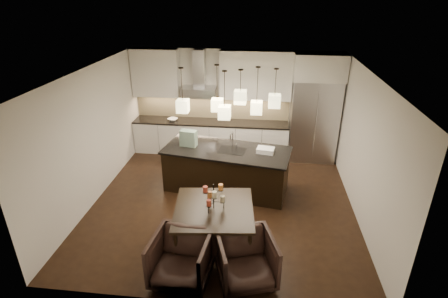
# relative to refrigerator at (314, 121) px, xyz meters

# --- Properties ---
(floor) EXTENTS (5.50, 5.50, 0.02)m
(floor) POSITION_rel_refrigerator_xyz_m (-2.10, -2.38, -1.08)
(floor) COLOR black
(floor) RESTS_ON ground
(ceiling) EXTENTS (5.50, 5.50, 0.02)m
(ceiling) POSITION_rel_refrigerator_xyz_m (-2.10, -2.38, 1.73)
(ceiling) COLOR white
(ceiling) RESTS_ON wall_back
(wall_back) EXTENTS (5.50, 0.02, 2.80)m
(wall_back) POSITION_rel_refrigerator_xyz_m (-2.10, 0.38, 0.32)
(wall_back) COLOR silver
(wall_back) RESTS_ON ground
(wall_front) EXTENTS (5.50, 0.02, 2.80)m
(wall_front) POSITION_rel_refrigerator_xyz_m (-2.10, -5.14, 0.32)
(wall_front) COLOR silver
(wall_front) RESTS_ON ground
(wall_left) EXTENTS (0.02, 5.50, 2.80)m
(wall_left) POSITION_rel_refrigerator_xyz_m (-4.86, -2.38, 0.32)
(wall_left) COLOR silver
(wall_left) RESTS_ON ground
(wall_right) EXTENTS (0.02, 5.50, 2.80)m
(wall_right) POSITION_rel_refrigerator_xyz_m (0.66, -2.38, 0.32)
(wall_right) COLOR silver
(wall_right) RESTS_ON ground
(refrigerator) EXTENTS (1.20, 0.72, 2.15)m
(refrigerator) POSITION_rel_refrigerator_xyz_m (0.00, 0.00, 0.00)
(refrigerator) COLOR #B7B7BA
(refrigerator) RESTS_ON floor
(fridge_panel) EXTENTS (1.26, 0.72, 0.65)m
(fridge_panel) POSITION_rel_refrigerator_xyz_m (0.00, 0.00, 1.40)
(fridge_panel) COLOR silver
(fridge_panel) RESTS_ON refrigerator
(lower_cabinets) EXTENTS (4.21, 0.62, 0.88)m
(lower_cabinets) POSITION_rel_refrigerator_xyz_m (-2.73, 0.05, -0.64)
(lower_cabinets) COLOR silver
(lower_cabinets) RESTS_ON floor
(countertop) EXTENTS (4.21, 0.66, 0.04)m
(countertop) POSITION_rel_refrigerator_xyz_m (-2.73, 0.05, -0.17)
(countertop) COLOR black
(countertop) RESTS_ON lower_cabinets
(backsplash) EXTENTS (4.21, 0.02, 0.63)m
(backsplash) POSITION_rel_refrigerator_xyz_m (-2.73, 0.35, 0.16)
(backsplash) COLOR tan
(backsplash) RESTS_ON countertop
(upper_cab_left) EXTENTS (1.25, 0.35, 1.25)m
(upper_cab_left) POSITION_rel_refrigerator_xyz_m (-4.20, 0.19, 1.10)
(upper_cab_left) COLOR silver
(upper_cab_left) RESTS_ON wall_back
(upper_cab_right) EXTENTS (1.85, 0.35, 1.25)m
(upper_cab_right) POSITION_rel_refrigerator_xyz_m (-1.55, 0.19, 1.10)
(upper_cab_right) COLOR silver
(upper_cab_right) RESTS_ON wall_back
(hood_canopy) EXTENTS (0.90, 0.52, 0.24)m
(hood_canopy) POSITION_rel_refrigerator_xyz_m (-3.03, 0.10, 0.65)
(hood_canopy) COLOR #B7B7BA
(hood_canopy) RESTS_ON wall_back
(hood_chimney) EXTENTS (0.30, 0.28, 0.96)m
(hood_chimney) POSITION_rel_refrigerator_xyz_m (-3.03, 0.21, 1.24)
(hood_chimney) COLOR #B7B7BA
(hood_chimney) RESTS_ON hood_canopy
(fruit_bowl) EXTENTS (0.34, 0.34, 0.06)m
(fruit_bowl) POSITION_rel_refrigerator_xyz_m (-3.77, 0.00, -0.12)
(fruit_bowl) COLOR silver
(fruit_bowl) RESTS_ON countertop
(island_body) EXTENTS (2.83, 1.51, 0.94)m
(island_body) POSITION_rel_refrigerator_xyz_m (-2.08, -1.85, -0.60)
(island_body) COLOR black
(island_body) RESTS_ON floor
(island_top) EXTENTS (2.92, 1.61, 0.04)m
(island_top) POSITION_rel_refrigerator_xyz_m (-2.08, -1.85, -0.11)
(island_top) COLOR black
(island_top) RESTS_ON island_body
(faucet) EXTENTS (0.15, 0.27, 0.41)m
(faucet) POSITION_rel_refrigerator_xyz_m (-1.96, -1.76, 0.12)
(faucet) COLOR silver
(faucet) RESTS_ON island_top
(tote_bag) EXTENTS (0.39, 0.25, 0.36)m
(tote_bag) POSITION_rel_refrigerator_xyz_m (-2.95, -1.74, 0.09)
(tote_bag) COLOR #144730
(tote_bag) RESTS_ON island_top
(food_container) EXTENTS (0.40, 0.32, 0.11)m
(food_container) POSITION_rel_refrigerator_xyz_m (-1.23, -1.91, -0.03)
(food_container) COLOR silver
(food_container) RESTS_ON island_top
(dining_table) EXTENTS (1.47, 1.47, 0.80)m
(dining_table) POSITION_rel_refrigerator_xyz_m (-2.08, -3.84, -0.67)
(dining_table) COLOR black
(dining_table) RESTS_ON floor
(candelabra) EXTENTS (0.42, 0.42, 0.47)m
(candelabra) POSITION_rel_refrigerator_xyz_m (-2.08, -3.84, -0.04)
(candelabra) COLOR black
(candelabra) RESTS_ON dining_table
(candle_a) EXTENTS (0.09, 0.09, 0.11)m
(candle_a) POSITION_rel_refrigerator_xyz_m (-1.93, -3.83, -0.08)
(candle_a) COLOR beige
(candle_a) RESTS_ON candelabra
(candle_b) EXTENTS (0.09, 0.09, 0.11)m
(candle_b) POSITION_rel_refrigerator_xyz_m (-2.17, -3.72, -0.08)
(candle_b) COLOR orange
(candle_b) RESTS_ON candelabra
(candle_c) EXTENTS (0.09, 0.09, 0.11)m
(candle_c) POSITION_rel_refrigerator_xyz_m (-2.14, -3.98, -0.08)
(candle_c) COLOR #AB3B29
(candle_c) RESTS_ON candelabra
(candle_d) EXTENTS (0.09, 0.09, 0.11)m
(candle_d) POSITION_rel_refrigerator_xyz_m (-1.98, -3.74, 0.09)
(candle_d) COLOR orange
(candle_d) RESTS_ON candelabra
(candle_e) EXTENTS (0.09, 0.09, 0.11)m
(candle_e) POSITION_rel_refrigerator_xyz_m (-2.22, -3.84, 0.09)
(candle_e) COLOR #AB3B29
(candle_e) RESTS_ON candelabra
(candle_f) EXTENTS (0.09, 0.09, 0.11)m
(candle_f) POSITION_rel_refrigerator_xyz_m (-2.05, -3.98, 0.09)
(candle_f) COLOR beige
(candle_f) RESTS_ON candelabra
(armchair_left) EXTENTS (0.96, 0.98, 0.82)m
(armchair_left) POSITION_rel_refrigerator_xyz_m (-2.48, -4.69, -0.67)
(armchair_left) COLOR black
(armchair_left) RESTS_ON floor
(armchair_right) EXTENTS (1.08, 1.10, 0.80)m
(armchair_right) POSITION_rel_refrigerator_xyz_m (-1.48, -4.59, -0.67)
(armchair_right) COLOR black
(armchair_right) RESTS_ON floor
(pendant_a) EXTENTS (0.24, 0.24, 0.26)m
(pendant_a) POSITION_rel_refrigerator_xyz_m (-2.98, -2.01, 0.93)
(pendant_a) COLOR #F9EFA9
(pendant_a) RESTS_ON ceiling
(pendant_b) EXTENTS (0.24, 0.24, 0.26)m
(pendant_b) POSITION_rel_refrigerator_xyz_m (-2.31, -1.65, 0.86)
(pendant_b) COLOR #F9EFA9
(pendant_b) RESTS_ON ceiling
(pendant_c) EXTENTS (0.24, 0.24, 0.26)m
(pendant_c) POSITION_rel_refrigerator_xyz_m (-1.79, -2.05, 1.17)
(pendant_c) COLOR #F9EFA9
(pendant_c) RESTS_ON ceiling
(pendant_d) EXTENTS (0.24, 0.24, 0.26)m
(pendant_d) POSITION_rel_refrigerator_xyz_m (-1.46, -1.76, 0.87)
(pendant_d) COLOR #F9EFA9
(pendant_d) RESTS_ON ceiling
(pendant_e) EXTENTS (0.24, 0.24, 0.26)m
(pendant_e) POSITION_rel_refrigerator_xyz_m (-1.11, -1.89, 1.07)
(pendant_e) COLOR #F9EFA9
(pendant_e) RESTS_ON ceiling
(pendant_f) EXTENTS (0.24, 0.24, 0.26)m
(pendant_f) POSITION_rel_refrigerator_xyz_m (-2.09, -2.20, 0.89)
(pendant_f) COLOR #F9EFA9
(pendant_f) RESTS_ON ceiling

